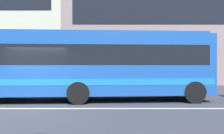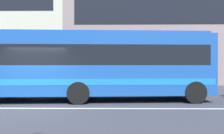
% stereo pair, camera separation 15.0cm
% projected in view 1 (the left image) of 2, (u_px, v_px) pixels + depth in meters
% --- Properties ---
extents(ground_plane, '(160.00, 160.00, 0.00)m').
position_uv_depth(ground_plane, '(29.00, 109.00, 9.01)').
color(ground_plane, '#3C3C45').
extents(lane_centre_line, '(60.00, 0.16, 0.01)m').
position_uv_depth(lane_centre_line, '(29.00, 108.00, 9.01)').
color(lane_centre_line, silver).
rests_on(lane_centre_line, ground_plane).
extents(hedge_row_far, '(14.57, 1.10, 0.73)m').
position_uv_depth(hedge_row_far, '(58.00, 86.00, 14.68)').
color(hedge_row_far, '#2E5E1B').
rests_on(hedge_row_far, ground_plane).
extents(apartment_block_right, '(25.55, 11.90, 11.00)m').
position_uv_depth(apartment_block_right, '(187.00, 32.00, 25.39)').
color(apartment_block_right, gray).
rests_on(apartment_block_right, ground_plane).
extents(transit_bus, '(11.28, 3.26, 3.31)m').
position_uv_depth(transit_bus, '(95.00, 63.00, 11.18)').
color(transit_bus, '#194997').
rests_on(transit_bus, ground_plane).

